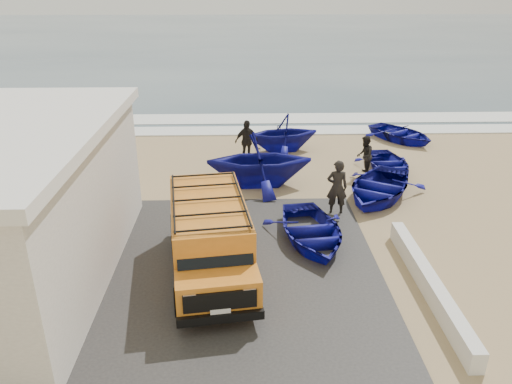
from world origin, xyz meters
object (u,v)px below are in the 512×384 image
object	(u,v)px
fisherman_middle	(365,156)
boat_near_right	(378,187)
parapet	(429,283)
van	(210,235)
boat_far_left	(282,133)
fisherman_front	(337,187)
fisherman_back	(246,141)
boat_mid_left	(259,160)
boat_near_left	(311,231)
boat_mid_right	(388,164)
boat_far_right	(401,134)

from	to	relation	value
fisherman_middle	boat_near_right	bearing A→B (deg)	17.51
parapet	van	size ratio (longest dim) A/B	1.12
parapet	boat_near_right	distance (m)	6.15
fisherman_middle	van	bearing A→B (deg)	-21.60
van	boat_far_left	bearing A→B (deg)	67.13
boat_far_left	fisherman_front	world-z (taller)	fisherman_front
boat_near_right	fisherman_back	bearing A→B (deg)	170.21
parapet	boat_far_left	world-z (taller)	boat_far_left
parapet	boat_mid_left	bearing A→B (deg)	119.45
boat_near_right	boat_mid_left	distance (m)	4.65
parapet	van	world-z (taller)	van
fisherman_back	fisherman_front	bearing A→B (deg)	-86.19
boat_near_left	boat_mid_right	bearing A→B (deg)	48.51
boat_far_left	fisherman_back	world-z (taller)	fisherman_back
boat_near_right	boat_near_left	bearing A→B (deg)	-100.67
boat_near_left	parapet	bearing A→B (deg)	-53.16
fisherman_front	fisherman_middle	size ratio (longest dim) A/B	1.19
boat_near_right	boat_mid_right	xyz separation A→B (m)	(1.12, 2.69, -0.09)
fisherman_middle	boat_mid_right	bearing A→B (deg)	122.64
fisherman_back	boat_far_right	bearing A→B (deg)	-5.62
boat_near_left	boat_mid_left	xyz separation A→B (m)	(-1.47, 4.65, 0.69)
boat_far_left	fisherman_front	size ratio (longest dim) A/B	1.72
parapet	boat_near_right	world-z (taller)	boat_near_right
parapet	boat_mid_left	distance (m)	8.59
boat_near_right	fisherman_middle	world-z (taller)	fisherman_middle
parapet	boat_far_right	world-z (taller)	boat_far_right
parapet	fisherman_front	size ratio (longest dim) A/B	3.03
boat_far_left	fisherman_middle	world-z (taller)	boat_far_left
fisherman_front	fisherman_middle	xyz separation A→B (m)	(1.82, 3.72, -0.16)
boat_far_right	fisherman_middle	world-z (taller)	fisherman_middle
boat_near_left	boat_mid_left	bearing A→B (deg)	99.99
fisherman_back	boat_mid_right	bearing A→B (deg)	-39.21
boat_mid_left	boat_near_left	bearing A→B (deg)	-165.02
boat_near_right	fisherman_back	xyz separation A→B (m)	(-4.90, 4.19, 0.51)
boat_far_left	van	bearing A→B (deg)	-27.50
boat_near_left	fisherman_back	size ratio (longest dim) A/B	1.99
boat_mid_right	boat_far_right	size ratio (longest dim) A/B	0.92
van	boat_near_right	size ratio (longest dim) A/B	1.28
boat_far_right	boat_mid_right	bearing A→B (deg)	-146.48
fisherman_front	fisherman_back	distance (m)	6.31
parapet	boat_far_left	size ratio (longest dim) A/B	1.77
parapet	fisherman_middle	distance (m)	8.55
boat_near_right	fisherman_back	world-z (taller)	fisherman_back
boat_mid_left	fisherman_front	bearing A→B (deg)	-137.98
boat_far_right	fisherman_back	xyz separation A→B (m)	(-7.83, -2.79, 0.57)
parapet	boat_mid_right	xyz separation A→B (m)	(1.33, 8.84, 0.07)
boat_far_right	fisherman_front	distance (m)	9.60
boat_far_left	fisherman_back	size ratio (longest dim) A/B	1.80
boat_mid_right	fisherman_front	distance (m)	5.03
boat_near_left	fisherman_middle	size ratio (longest dim) A/B	2.26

